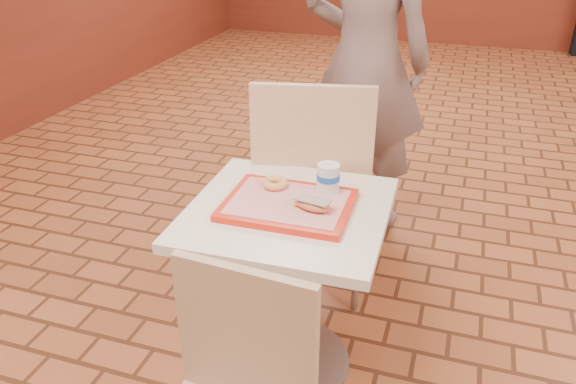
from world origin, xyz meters
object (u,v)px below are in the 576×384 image
(main_table, at_px, (288,264))
(long_john_donut, at_px, (312,205))
(paper_cup, at_px, (328,178))
(ring_donut, at_px, (275,183))
(serving_tray, at_px, (288,205))
(customer, at_px, (366,61))
(chair_main_back, at_px, (313,180))

(main_table, xyz_separation_m, long_john_donut, (0.09, -0.03, 0.27))
(main_table, xyz_separation_m, paper_cup, (0.11, 0.11, 0.30))
(ring_donut, bearing_deg, serving_tray, -48.46)
(ring_donut, xyz_separation_m, paper_cup, (0.18, 0.03, 0.04))
(ring_donut, relative_size, paper_cup, 0.91)
(paper_cup, bearing_deg, long_john_donut, -96.15)
(customer, distance_m, ring_donut, 1.14)
(customer, relative_size, ring_donut, 19.74)
(long_john_donut, bearing_deg, ring_donut, 145.22)
(main_table, bearing_deg, ring_donut, 131.54)
(serving_tray, bearing_deg, customer, 89.36)
(ring_donut, distance_m, long_john_donut, 0.20)
(main_table, height_order, customer, customer)
(serving_tray, xyz_separation_m, paper_cup, (0.11, 0.11, 0.06))
(chair_main_back, relative_size, customer, 0.57)
(chair_main_back, height_order, long_john_donut, chair_main_back)
(chair_main_back, height_order, serving_tray, chair_main_back)
(customer, distance_m, long_john_donut, 1.26)
(paper_cup, bearing_deg, main_table, -133.69)
(main_table, height_order, ring_donut, ring_donut)
(ring_donut, bearing_deg, long_john_donut, -34.78)
(main_table, relative_size, long_john_donut, 5.12)
(chair_main_back, bearing_deg, ring_donut, 73.19)
(chair_main_back, relative_size, serving_tray, 2.43)
(long_john_donut, bearing_deg, chair_main_back, 105.10)
(customer, height_order, ring_donut, customer)
(serving_tray, relative_size, long_john_donut, 3.08)
(long_john_donut, xyz_separation_m, paper_cup, (0.02, 0.14, 0.03))
(chair_main_back, xyz_separation_m, ring_donut, (-0.03, -0.39, 0.17))
(serving_tray, xyz_separation_m, long_john_donut, (0.09, -0.03, 0.03))
(serving_tray, distance_m, long_john_donut, 0.10)
(chair_main_back, distance_m, paper_cup, 0.44)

